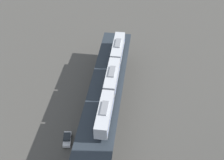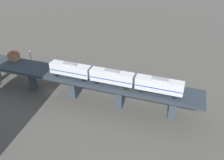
{
  "view_description": "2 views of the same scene",
  "coord_description": "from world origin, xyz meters",
  "px_view_note": "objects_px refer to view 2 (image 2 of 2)",
  "views": [
    {
      "loc": [
        -11.42,
        36.61,
        60.81
      ],
      "look_at": [
        -0.05,
        -21.73,
        9.76
      ],
      "focal_mm": 50.0,
      "sensor_mm": 36.0,
      "label": 1
    },
    {
      "loc": [
        -46.66,
        -41.52,
        40.22
      ],
      "look_at": [
        -0.05,
        -21.73,
        9.76
      ],
      "focal_mm": 35.0,
      "sensor_mm": 36.0,
      "label": 2
    }
  ],
  "objects_px": {
    "street_car_green": "(19,65)",
    "subway_train": "(112,77)",
    "signal_hut": "(13,55)",
    "street_lamp": "(31,58)",
    "street_car_blue": "(34,68)",
    "street_car_white": "(86,82)"
  },
  "relations": [
    {
      "from": "street_car_green",
      "to": "street_car_blue",
      "type": "bearing_deg",
      "value": -88.15
    },
    {
      "from": "street_car_white",
      "to": "street_car_green",
      "type": "distance_m",
      "value": 30.8
    },
    {
      "from": "street_car_white",
      "to": "signal_hut",
      "type": "bearing_deg",
      "value": 106.81
    },
    {
      "from": "street_lamp",
      "to": "street_car_green",
      "type": "bearing_deg",
      "value": 111.29
    },
    {
      "from": "street_car_white",
      "to": "subway_train",
      "type": "bearing_deg",
      "value": -122.17
    },
    {
      "from": "street_car_blue",
      "to": "street_car_white",
      "type": "distance_m",
      "value": 23.59
    },
    {
      "from": "street_car_blue",
      "to": "street_car_green",
      "type": "bearing_deg",
      "value": 91.85
    },
    {
      "from": "signal_hut",
      "to": "subway_train",
      "type": "bearing_deg",
      "value": -92.47
    },
    {
      "from": "signal_hut",
      "to": "street_car_green",
      "type": "bearing_deg",
      "value": 43.55
    },
    {
      "from": "street_car_white",
      "to": "street_lamp",
      "type": "distance_m",
      "value": 26.29
    },
    {
      "from": "street_car_blue",
      "to": "street_car_green",
      "type": "xyz_separation_m",
      "value": [
        -0.23,
        7.24,
        0.0
      ]
    },
    {
      "from": "signal_hut",
      "to": "street_car_white",
      "type": "height_order",
      "value": "signal_hut"
    },
    {
      "from": "street_car_white",
      "to": "street_car_green",
      "type": "bearing_deg",
      "value": 87.17
    },
    {
      "from": "street_car_green",
      "to": "street_car_white",
      "type": "bearing_deg",
      "value": -92.83
    },
    {
      "from": "street_car_blue",
      "to": "street_car_white",
      "type": "xyz_separation_m",
      "value": [
        -1.75,
        -23.52,
        0.0
      ]
    },
    {
      "from": "street_car_blue",
      "to": "street_lamp",
      "type": "relative_size",
      "value": 0.68
    },
    {
      "from": "signal_hut",
      "to": "street_car_green",
      "type": "distance_m",
      "value": 14.75
    },
    {
      "from": "street_car_green",
      "to": "subway_train",
      "type": "bearing_deg",
      "value": -102.71
    },
    {
      "from": "signal_hut",
      "to": "street_lamp",
      "type": "distance_m",
      "value": 12.3
    },
    {
      "from": "street_car_white",
      "to": "street_car_blue",
      "type": "bearing_deg",
      "value": 85.73
    },
    {
      "from": "street_car_green",
      "to": "street_lamp",
      "type": "distance_m",
      "value": 6.13
    },
    {
      "from": "street_car_white",
      "to": "street_car_green",
      "type": "xyz_separation_m",
      "value": [
        1.52,
        30.76,
        0.0
      ]
    }
  ]
}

